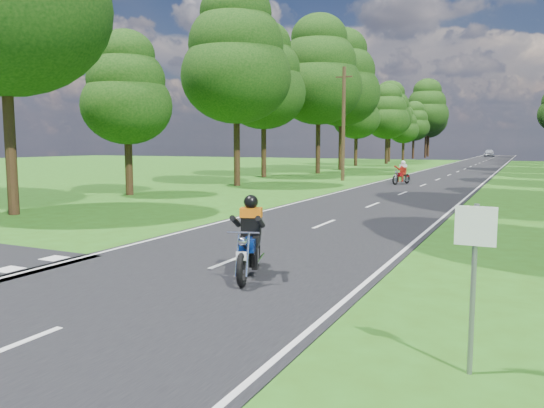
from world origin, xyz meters
The scene contains 9 objects.
ground centered at (0.00, 0.00, 0.00)m, with size 160.00×160.00×0.00m, color #2C5A14.
main_road centered at (0.00, 50.00, 0.01)m, with size 7.00×140.00×0.02m, color black.
road_markings centered at (-0.14, 48.13, 0.02)m, with size 7.40×140.00×0.01m.
treeline centered at (1.43, 60.06, 8.25)m, with size 40.00×115.35×14.78m.
telegraph_pole centered at (-6.00, 28.00, 4.07)m, with size 1.20×0.26×8.00m.
road_sign centered at (5.50, -2.01, 1.34)m, with size 0.45×0.07×2.00m.
rider_near_blue centered at (1.05, 0.84, 0.83)m, with size 0.65×1.95×1.63m, color navy, non-canonical shape.
rider_far_red centered at (-1.44, 26.26, 0.79)m, with size 0.61×1.84×1.53m, color #A60C15, non-canonical shape.
distant_car centered at (-1.11, 103.27, 0.77)m, with size 1.78×4.42×1.51m, color silver.
Camera 1 is at (6.01, -8.33, 2.68)m, focal length 35.00 mm.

